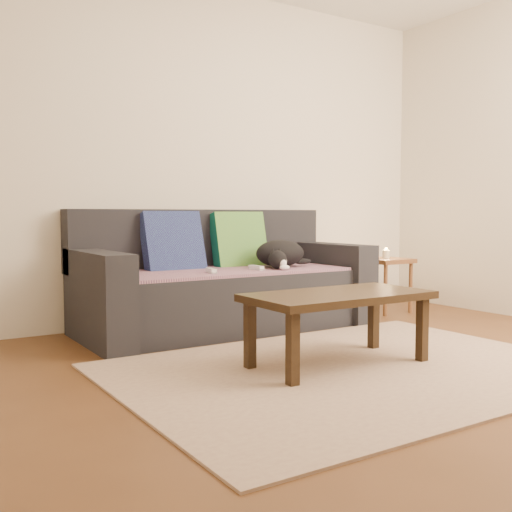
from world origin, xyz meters
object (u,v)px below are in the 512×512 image
Objects in this scene: wii_remote_b at (256,268)px; coffee_table at (338,302)px; sofa at (223,286)px; wii_remote_a at (211,271)px; side_table at (386,268)px; cat at (280,254)px.

coffee_table is (-0.16, -1.08, -0.10)m from wii_remote_b.
sofa is 0.37m from wii_remote_a.
wii_remote_a is 0.33× the size of side_table.
cat is 0.47× the size of coffee_table.
wii_remote_a is at bearing 101.70° from coffee_table.
side_table is 0.45× the size of coffee_table.
cat is 1.25m from coffee_table.
sofa reaches higher than cat.
side_table is at bearing -72.89° from wii_remote_a.
wii_remote_a is 0.15× the size of coffee_table.
coffee_table is (-0.01, -1.31, 0.05)m from sofa.
coffee_table is (0.22, -1.06, -0.10)m from wii_remote_a.
wii_remote_b is at bearing -177.81° from cat.
sofa reaches higher than wii_remote_a.
wii_remote_b is 0.33× the size of side_table.
sofa is at bearing 31.45° from wii_remote_b.
cat is at bearing -19.52° from sofa.
sofa is 0.49m from cat.
wii_remote_b is at bearing -175.22° from side_table.
wii_remote_b is at bearing -73.79° from wii_remote_a.
wii_remote_a is at bearing -175.46° from side_table.
coffee_table is (-1.54, -1.20, -0.02)m from side_table.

